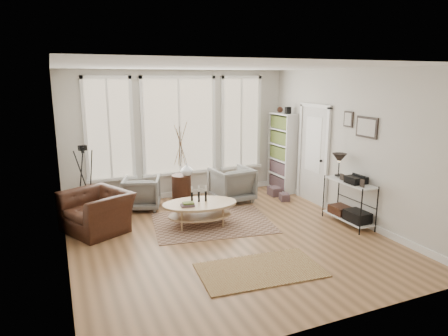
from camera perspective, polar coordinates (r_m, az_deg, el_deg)
name	(u,v)px	position (r m, az deg, el deg)	size (l,w,h in m)	color
room	(228,157)	(6.70, 0.51, 1.58)	(5.50, 5.54, 2.90)	#A17248
bay_window	(179,128)	(9.16, -6.39, 5.70)	(4.14, 0.12, 2.24)	tan
door	(313,152)	(8.97, 12.65, 2.18)	(0.09, 1.06, 2.22)	silver
bookcase	(282,152)	(9.81, 8.32, 2.26)	(0.31, 0.85, 2.06)	white
low_shelf	(349,198)	(7.89, 17.41, -4.12)	(0.38, 1.08, 1.30)	white
wall_art	(362,125)	(7.77, 19.08, 5.81)	(0.04, 0.88, 0.44)	black
rug_main	(212,223)	(7.74, -1.66, -7.80)	(2.21, 1.66, 0.01)	brown
rug_runner	(260,270)	(5.98, 5.20, -14.29)	(1.77, 0.99, 0.01)	brown
coffee_table	(200,208)	(7.53, -3.50, -5.69)	(1.50, 1.06, 0.64)	tan
armchair_left	(142,193)	(8.62, -11.68, -3.52)	(0.74, 0.76, 0.69)	slate
armchair_right	(232,184)	(8.95, 1.12, -2.35)	(0.83, 0.86, 0.78)	slate
side_table	(181,165)	(8.75, -6.16, 0.38)	(0.42, 0.42, 1.78)	#361B11
vase	(187,169)	(8.73, -5.34, -0.20)	(0.26, 0.26, 0.27)	silver
accent_chair	(97,211)	(7.61, -17.70, -5.93)	(0.98, 1.12, 0.73)	#361B11
tripod_camera	(85,184)	(8.35, -19.20, -2.21)	(0.51, 0.51, 1.45)	black
book_stack_near	(275,191)	(9.52, 7.23, -3.32)	(0.25, 0.31, 0.20)	brown
book_stack_far	(284,197)	(9.17, 8.62, -4.13)	(0.20, 0.25, 0.16)	brown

